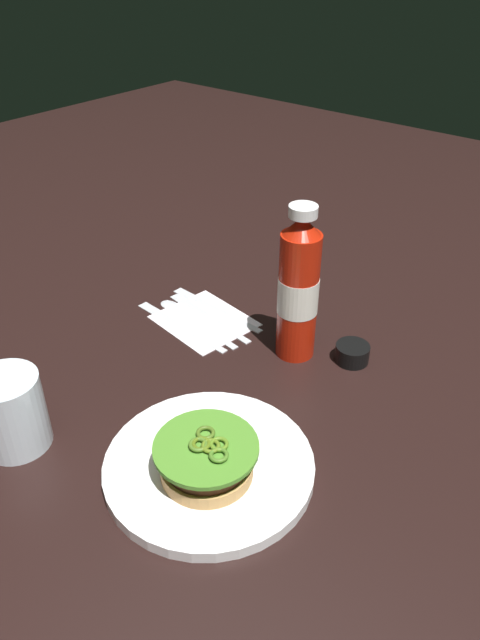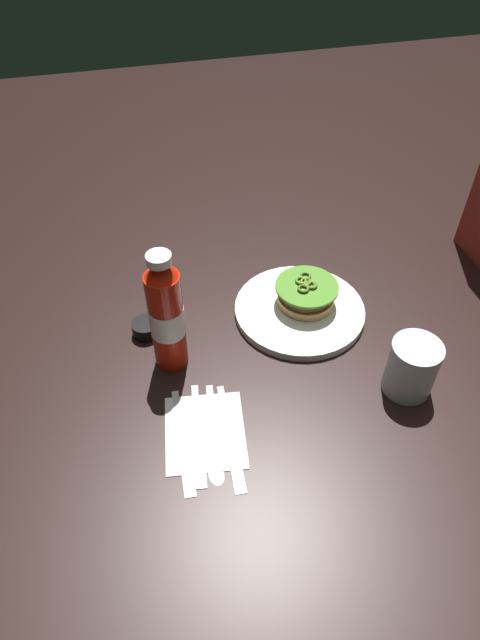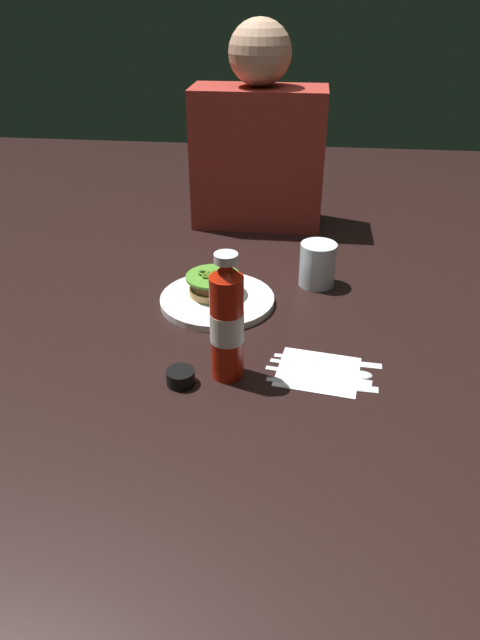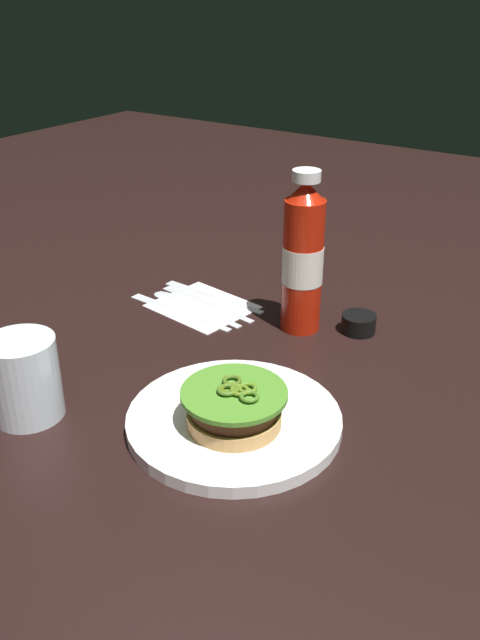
# 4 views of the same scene
# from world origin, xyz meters

# --- Properties ---
(ground_plane) EXTENTS (3.00, 3.00, 0.00)m
(ground_plane) POSITION_xyz_m (0.00, 0.00, 0.00)
(ground_plane) COLOR black
(dinner_plate) EXTENTS (0.26, 0.26, 0.02)m
(dinner_plate) POSITION_xyz_m (-0.08, 0.04, 0.01)
(dinner_plate) COLOR white
(dinner_plate) RESTS_ON ground_plane
(burger_sandwich) EXTENTS (0.13, 0.13, 0.05)m
(burger_sandwich) POSITION_xyz_m (-0.09, 0.05, 0.04)
(burger_sandwich) COLOR tan
(burger_sandwich) RESTS_ON dinner_plate
(ketchup_bottle) EXTENTS (0.06, 0.06, 0.25)m
(ketchup_bottle) POSITION_xyz_m (-0.02, -0.23, 0.12)
(ketchup_bottle) COLOR #B71C0A
(ketchup_bottle) RESTS_ON ground_plane
(water_glass) EXTENTS (0.09, 0.09, 0.11)m
(water_glass) POSITION_xyz_m (0.15, 0.16, 0.05)
(water_glass) COLOR silver
(water_glass) RESTS_ON ground_plane
(condiment_cup) EXTENTS (0.05, 0.05, 0.03)m
(condiment_cup) POSITION_xyz_m (-0.10, -0.27, 0.01)
(condiment_cup) COLOR black
(condiment_cup) RESTS_ON ground_plane
(napkin) EXTENTS (0.17, 0.15, 0.00)m
(napkin) POSITION_xyz_m (0.15, -0.20, 0.00)
(napkin) COLOR white
(napkin) RESTS_ON ground_plane
(steak_knife) EXTENTS (0.20, 0.03, 0.00)m
(steak_knife) POSITION_xyz_m (0.17, -0.24, 0.00)
(steak_knife) COLOR silver
(steak_knife) RESTS_ON napkin
(fork_utensil) EXTENTS (0.20, 0.05, 0.00)m
(fork_utensil) POSITION_xyz_m (0.17, -0.22, 0.00)
(fork_utensil) COLOR silver
(fork_utensil) RESTS_ON napkin
(spoon_utensil) EXTENTS (0.20, 0.05, 0.00)m
(spoon_utensil) POSITION_xyz_m (0.18, -0.20, 0.00)
(spoon_utensil) COLOR silver
(spoon_utensil) RESTS_ON napkin
(butter_knife) EXTENTS (0.21, 0.03, 0.00)m
(butter_knife) POSITION_xyz_m (0.18, -0.17, 0.00)
(butter_knife) COLOR silver
(butter_knife) RESTS_ON napkin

